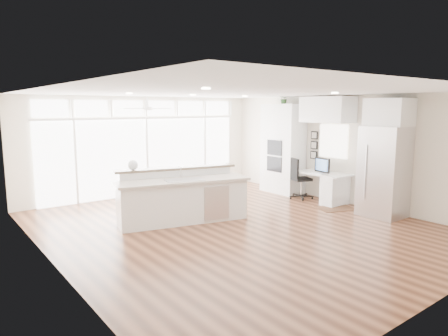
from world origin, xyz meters
TOP-DOWN VIEW (x-y plane):
  - floor at (0.00, 0.00)m, footprint 7.00×8.00m
  - ceiling at (0.00, 0.00)m, footprint 7.00×8.00m
  - wall_back at (0.00, 4.00)m, footprint 7.00×0.04m
  - wall_front at (0.00, -4.00)m, footprint 7.00×0.04m
  - wall_left at (-3.50, 0.00)m, footprint 0.04×8.00m
  - wall_right at (3.50, 0.00)m, footprint 0.04×8.00m
  - glass_wall at (0.00, 3.94)m, footprint 5.80×0.06m
  - transom_row at (0.00, 3.94)m, footprint 5.90×0.06m
  - desk_window at (3.46, 0.30)m, footprint 0.04×0.85m
  - ceiling_fan at (-0.50, 2.80)m, footprint 1.16×1.16m
  - recessed_lights at (0.00, 0.20)m, footprint 3.40×3.00m
  - oven_cabinet at (3.17, 1.80)m, footprint 0.64×1.20m
  - desk_nook at (3.13, 0.30)m, footprint 0.72×1.30m
  - upper_cabinets at (3.17, 0.30)m, footprint 0.64×1.30m
  - refrigerator at (3.11, -1.35)m, footprint 0.76×0.90m
  - fridge_cabinet at (3.17, -1.35)m, footprint 0.64×0.90m
  - framed_photos at (3.46, 0.92)m, footprint 0.06×0.22m
  - kitchen_island at (-0.66, 0.96)m, footprint 2.97×1.69m
  - rug at (2.83, -0.33)m, footprint 1.02×0.89m
  - office_chair at (2.98, 0.91)m, footprint 0.71×0.68m
  - fishbowl at (-1.49, 1.58)m, footprint 0.24×0.24m
  - monitor at (3.05, 0.30)m, footprint 0.15×0.50m
  - keyboard at (2.88, 0.30)m, footprint 0.15×0.35m
  - potted_plant at (3.17, 1.80)m, footprint 0.30×0.33m

SIDE VIEW (x-z plane):
  - floor at x=0.00m, z-range -0.02..0.00m
  - rug at x=2.83m, z-range 0.00..0.01m
  - desk_nook at x=3.13m, z-range 0.00..0.76m
  - office_chair at x=2.98m, z-range 0.00..1.08m
  - kitchen_island at x=-0.66m, z-range 0.00..1.11m
  - keyboard at x=2.88m, z-range 0.76..0.78m
  - monitor at x=3.05m, z-range 0.76..1.17m
  - refrigerator at x=3.11m, z-range 0.00..2.00m
  - glass_wall at x=0.00m, z-range 0.01..2.09m
  - fishbowl at x=-1.49m, z-range 1.11..1.33m
  - oven_cabinet at x=3.17m, z-range 0.00..2.50m
  - wall_back at x=0.00m, z-range 0.00..2.70m
  - wall_front at x=0.00m, z-range 0.00..2.70m
  - wall_left at x=-3.50m, z-range 0.00..2.70m
  - wall_right at x=3.50m, z-range 0.00..2.70m
  - framed_photos at x=3.46m, z-range 1.00..1.80m
  - desk_window at x=3.46m, z-range 1.12..1.98m
  - fridge_cabinet at x=3.17m, z-range 2.00..2.60m
  - upper_cabinets at x=3.17m, z-range 2.03..2.67m
  - transom_row at x=0.00m, z-range 2.18..2.58m
  - ceiling_fan at x=-0.50m, z-range 2.32..2.64m
  - potted_plant at x=3.17m, z-range 2.50..2.74m
  - recessed_lights at x=0.00m, z-range 2.67..2.69m
  - ceiling at x=0.00m, z-range 2.69..2.71m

